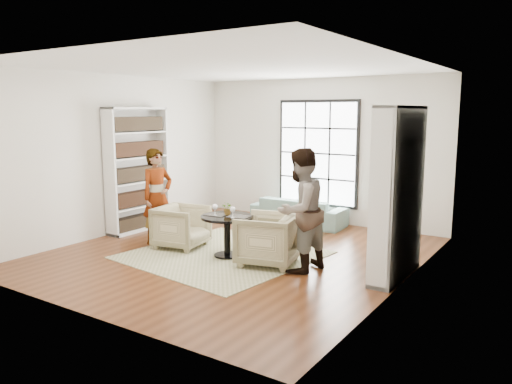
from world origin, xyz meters
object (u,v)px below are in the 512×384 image
Objects in this scene: armchair_left at (182,227)px; armchair_right at (268,239)px; sofa at (299,211)px; wine_glass_right at (233,210)px; person_right at (300,211)px; person_left at (157,196)px; pedestal_table at (227,227)px; flower_centerpiece at (228,209)px; wine_glass_left at (215,207)px.

armchair_right reaches higher than armchair_left.
wine_glass_right is (0.32, -2.75, 0.52)m from sofa.
person_right is at bearing 76.54° from armchair_right.
sofa is at bearing -17.17° from person_left.
pedestal_table is 3.98× the size of flower_centerpiece.
armchair_left is 1.05m from flower_centerpiece.
armchair_left is at bearing -79.49° from person_left.
flower_centerpiece is (-0.19, 0.13, -0.02)m from wine_glass_right.
flower_centerpiece is (-0.78, 0.04, 0.39)m from armchair_right.
pedestal_table is 0.44× the size of sofa.
wine_glass_left reaches higher than armchair_left.
sofa is 2.40× the size of armchair_left.
armchair_left is 3.78× the size of flower_centerpiece.
armchair_right is 4.84× the size of wine_glass_right.
person_right is (2.85, -0.01, 0.06)m from person_left.
flower_centerpiece is (-0.02, 0.06, 0.29)m from pedestal_table.
person_left is 9.37× the size of wine_glass_right.
flower_centerpiece is (0.12, -2.62, 0.50)m from sofa.
armchair_right is at bearing 7.44° from wine_glass_left.
sofa is at bearing 89.68° from wine_glass_left.
armchair_right is (0.76, 0.01, -0.10)m from pedestal_table.
flower_centerpiece is at bearing -97.21° from armchair_left.
wine_glass_left is at bearing -84.70° from person_left.
wine_glass_left is at bearing 87.05° from sofa.
person_right is 9.37× the size of wine_glass_left.
flower_centerpiece is at bearing -106.54° from armchair_right.
person_left is at bearing 179.26° from pedestal_table.
pedestal_table is 0.47× the size of person_right.
person_right is (1.31, 0.01, 0.41)m from pedestal_table.
pedestal_table is 4.38× the size of wine_glass_left.
person_left is 1.52m from flower_centerpiece.
wine_glass_right reaches higher than armchair_right.
person_left is at bearing -178.61° from flower_centerpiece.
armchair_left reaches higher than pedestal_table.
person_right reaches higher than flower_centerpiece.
flower_centerpiece is (1.52, 0.04, -0.06)m from person_left.
flower_centerpiece is at bearing 111.26° from pedestal_table.
pedestal_table is 0.77m from armchair_right.
armchair_right is 4.51× the size of wine_glass_left.
wine_glass_left is 0.22m from flower_centerpiece.
armchair_right is (1.75, -0.01, 0.03)m from armchair_left.
person_left is at bearing 80.62° from armchair_left.
sofa is 2.81m from armchair_right.
armchair_right is at bearing -79.62° from person_left.
sofa is 2.67m from flower_centerpiece.
wine_glass_right is (1.16, -0.10, 0.44)m from armchair_left.
sofa is at bearing 93.13° from pedestal_table.
sofa is at bearing -27.01° from armchair_left.
flower_centerpiece is at bearing -78.10° from person_left.
pedestal_table is 1.05× the size of armchair_left.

